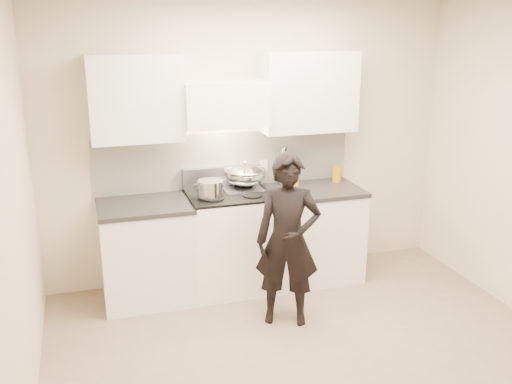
% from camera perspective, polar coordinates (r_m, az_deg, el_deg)
% --- Properties ---
extents(ground_plane, '(4.00, 4.00, 0.00)m').
position_cam_1_polar(ground_plane, '(4.51, 6.09, -16.52)').
color(ground_plane, '#857158').
extents(room_shell, '(4.04, 3.54, 2.70)m').
position_cam_1_polar(room_shell, '(4.19, 4.04, 4.71)').
color(room_shell, beige).
rests_on(room_shell, ground).
extents(stove, '(0.76, 0.65, 0.96)m').
position_cam_1_polar(stove, '(5.41, -2.63, -4.89)').
color(stove, white).
rests_on(stove, ground).
extents(counter_right, '(0.92, 0.67, 0.92)m').
position_cam_1_polar(counter_right, '(5.66, 5.54, -4.09)').
color(counter_right, white).
rests_on(counter_right, ground).
extents(counter_left, '(0.82, 0.67, 0.92)m').
position_cam_1_polar(counter_left, '(5.29, -10.87, -5.86)').
color(counter_left, white).
rests_on(counter_left, ground).
extents(wok, '(0.40, 0.49, 0.32)m').
position_cam_1_polar(wok, '(5.41, -1.07, 1.71)').
color(wok, '#B3B3B3').
rests_on(wok, stove).
extents(stock_pot, '(0.32, 0.29, 0.15)m').
position_cam_1_polar(stock_pot, '(5.09, -4.60, 0.33)').
color(stock_pot, '#B3B3B3').
rests_on(stock_pot, stove).
extents(utensil_crock, '(0.14, 0.14, 0.37)m').
position_cam_1_polar(utensil_crock, '(5.61, 2.78, 1.91)').
color(utensil_crock, '#A4A6B4').
rests_on(utensil_crock, counter_right).
extents(spice_jar, '(0.04, 0.04, 0.10)m').
position_cam_1_polar(spice_jar, '(5.58, 4.08, 1.13)').
color(spice_jar, orange).
rests_on(spice_jar, counter_right).
extents(oil_glass, '(0.09, 0.09, 0.15)m').
position_cam_1_polar(oil_glass, '(5.76, 8.09, 1.78)').
color(oil_glass, '#AC760B').
rests_on(oil_glass, counter_right).
extents(person, '(0.63, 0.52, 1.46)m').
position_cam_1_polar(person, '(4.72, 3.20, -4.87)').
color(person, black).
rests_on(person, ground).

